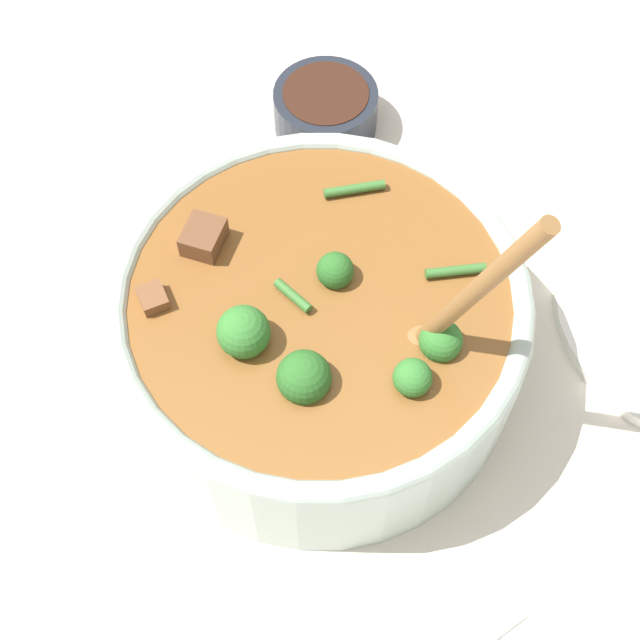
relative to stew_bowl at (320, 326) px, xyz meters
name	(u,v)px	position (x,y,z in m)	size (l,w,h in m)	color
ground_plane	(320,364)	(0.00, 0.00, -0.06)	(4.00, 4.00, 0.00)	silver
stew_bowl	(320,326)	(0.00, 0.00, 0.00)	(0.30, 0.30, 0.26)	#B2C6BC
condiment_bowl	(326,108)	(0.03, 0.25, -0.04)	(0.10, 0.10, 0.04)	#232833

